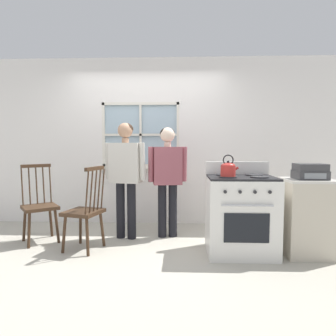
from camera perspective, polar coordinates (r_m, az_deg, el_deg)
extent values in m
plane|color=#B2AD9E|center=(3.78, -6.04, -15.62)|extent=(16.00, 16.00, 0.00)
cube|color=white|center=(5.52, -24.73, 4.55)|extent=(2.45, 0.06, 2.70)
cube|color=white|center=(5.09, 17.50, 4.80)|extent=(2.69, 0.06, 2.70)
cube|color=white|center=(5.03, -5.14, -5.08)|extent=(1.26, 0.06, 0.94)
cube|color=white|center=(5.07, -5.28, 16.30)|extent=(1.26, 0.06, 0.71)
cube|color=silver|center=(4.89, -5.29, 0.03)|extent=(1.32, 0.10, 0.03)
cube|color=#9EB7C6|center=(4.97, -5.20, 6.31)|extent=(1.20, 0.01, 0.99)
cube|color=silver|center=(4.94, -5.24, 6.33)|extent=(0.04, 0.02, 1.05)
cube|color=silver|center=(4.94, -5.24, 6.33)|extent=(1.26, 0.02, 0.04)
cube|color=silver|center=(5.06, -12.15, 6.20)|extent=(0.04, 0.03, 1.05)
cube|color=silver|center=(4.90, 1.90, 6.36)|extent=(0.04, 0.03, 1.05)
cube|color=silver|center=(4.99, -5.28, 12.12)|extent=(1.26, 0.03, 0.04)
cube|color=silver|center=(4.95, -5.20, 0.49)|extent=(1.26, 0.03, 0.04)
cube|color=#3D2819|center=(4.35, -23.20, -6.91)|extent=(0.58, 0.57, 0.04)
cylinder|color=#3D2819|center=(4.22, -24.95, -10.71)|extent=(0.06, 0.09, 0.45)
cylinder|color=#3D2819|center=(4.29, -20.40, -10.34)|extent=(0.09, 0.06, 0.45)
cylinder|color=#3D2819|center=(4.53, -25.67, -9.73)|extent=(0.09, 0.06, 0.45)
cylinder|color=#3D2819|center=(4.59, -21.42, -9.41)|extent=(0.06, 0.09, 0.45)
cylinder|color=#3D2819|center=(4.44, -26.03, -3.31)|extent=(0.06, 0.07, 0.53)
cylinder|color=#3D2819|center=(4.46, -24.88, -3.25)|extent=(0.06, 0.07, 0.53)
cylinder|color=#3D2819|center=(4.47, -23.75, -3.19)|extent=(0.06, 0.07, 0.53)
cylinder|color=#3D2819|center=(4.49, -22.62, -3.13)|extent=(0.06, 0.07, 0.53)
cylinder|color=#3D2819|center=(4.51, -21.50, -3.07)|extent=(0.06, 0.07, 0.53)
cube|color=#3D2819|center=(4.45, -23.86, 0.39)|extent=(0.33, 0.26, 0.04)
cube|color=#3D2819|center=(3.87, -15.84, -8.10)|extent=(0.50, 0.51, 0.04)
cylinder|color=#3D2819|center=(4.15, -16.34, -10.75)|extent=(0.07, 0.08, 0.45)
cylinder|color=#3D2819|center=(3.88, -19.19, -11.87)|extent=(0.08, 0.07, 0.45)
cylinder|color=#3D2819|center=(3.98, -12.43, -11.30)|extent=(0.08, 0.07, 0.45)
cylinder|color=#3D2819|center=(3.70, -15.11, -12.55)|extent=(0.07, 0.08, 0.45)
cylinder|color=#3D2819|center=(3.88, -12.35, -4.02)|extent=(0.08, 0.04, 0.53)
cylinder|color=#3D2819|center=(3.80, -13.02, -4.19)|extent=(0.08, 0.04, 0.53)
cylinder|color=#3D2819|center=(3.73, -13.72, -4.38)|extent=(0.08, 0.04, 0.53)
cylinder|color=#3D2819|center=(3.65, -14.45, -4.57)|extent=(0.08, 0.04, 0.53)
cylinder|color=#3D2819|center=(3.58, -15.22, -4.77)|extent=(0.08, 0.04, 0.53)
cube|color=#3D2819|center=(3.70, -13.80, -0.09)|extent=(0.14, 0.38, 0.04)
cylinder|color=black|center=(4.26, -9.02, -7.93)|extent=(0.12, 0.12, 0.78)
cylinder|color=black|center=(4.20, -6.96, -8.09)|extent=(0.12, 0.12, 0.78)
cube|color=beige|center=(4.14, -8.09, 0.99)|extent=(0.46, 0.29, 0.55)
cylinder|color=beige|center=(4.22, -11.33, 1.31)|extent=(0.10, 0.12, 0.51)
cylinder|color=beige|center=(4.03, -4.92, 1.24)|extent=(0.10, 0.12, 0.51)
cylinder|color=tan|center=(4.13, -8.14, 5.23)|extent=(0.10, 0.10, 0.07)
sphere|color=tan|center=(4.14, -8.16, 7.11)|extent=(0.20, 0.20, 0.20)
ellipsoid|color=#332319|center=(4.15, -8.08, 7.35)|extent=(0.21, 0.21, 0.17)
cylinder|color=black|center=(4.25, -1.11, -8.13)|extent=(0.12, 0.12, 0.75)
cylinder|color=black|center=(4.27, 0.91, -8.07)|extent=(0.12, 0.12, 0.75)
cube|color=#934C56|center=(4.17, -0.09, 0.45)|extent=(0.42, 0.27, 0.52)
cylinder|color=#934C56|center=(4.12, -3.26, 0.69)|extent=(0.09, 0.12, 0.49)
cylinder|color=#934C56|center=(4.18, 3.10, 0.75)|extent=(0.09, 0.12, 0.49)
cylinder|color=beige|center=(4.16, -0.10, 4.49)|extent=(0.10, 0.10, 0.06)
sphere|color=beige|center=(4.16, -0.10, 6.33)|extent=(0.20, 0.20, 0.20)
ellipsoid|color=black|center=(4.18, -0.12, 6.58)|extent=(0.21, 0.21, 0.17)
cube|color=white|center=(3.70, 13.67, -8.91)|extent=(0.79, 0.64, 0.90)
cube|color=black|center=(3.62, 13.80, -1.77)|extent=(0.77, 0.61, 0.02)
cylinder|color=#2D2D30|center=(3.46, 11.35, -1.70)|extent=(0.20, 0.20, 0.02)
cylinder|color=#2D2D30|center=(3.54, 17.04, -1.69)|extent=(0.20, 0.20, 0.02)
cylinder|color=#2D2D30|center=(3.72, 10.73, -1.29)|extent=(0.20, 0.20, 0.02)
cylinder|color=#2D2D30|center=(3.78, 16.06, -1.29)|extent=(0.20, 0.20, 0.02)
cube|color=white|center=(3.90, 12.98, 0.02)|extent=(0.79, 0.06, 0.16)
cube|color=black|center=(3.41, 14.74, -11.02)|extent=(0.49, 0.01, 0.32)
cylinder|color=silver|center=(3.33, 14.91, -6.92)|extent=(0.55, 0.02, 0.02)
cylinder|color=#232326|center=(3.27, 10.85, -4.48)|extent=(0.04, 0.02, 0.04)
cylinder|color=#232326|center=(3.30, 13.56, -4.45)|extent=(0.04, 0.02, 0.04)
cylinder|color=#232326|center=(3.33, 16.23, -4.41)|extent=(0.04, 0.02, 0.04)
cylinder|color=#232326|center=(3.38, 18.84, -4.37)|extent=(0.04, 0.02, 0.04)
cylinder|color=red|center=(3.46, 11.36, -0.57)|extent=(0.17, 0.17, 0.12)
ellipsoid|color=red|center=(3.45, 11.38, 0.43)|extent=(0.16, 0.16, 0.07)
sphere|color=black|center=(3.45, 11.39, 1.17)|extent=(0.03, 0.03, 0.03)
cylinder|color=red|center=(3.47, 12.69, -0.27)|extent=(0.08, 0.03, 0.07)
torus|color=black|center=(3.45, 11.39, 1.50)|extent=(0.12, 0.01, 0.12)
cylinder|color=beige|center=(4.91, -7.61, 0.73)|extent=(0.15, 0.15, 0.09)
cylinder|color=#33261C|center=(4.91, -7.62, 1.17)|extent=(0.14, 0.14, 0.01)
cone|color=#2D7038|center=(4.91, -7.37, 2.11)|extent=(0.05, 0.04, 0.15)
cone|color=#2D7038|center=(4.92, -7.80, 1.77)|extent=(0.05, 0.05, 0.09)
cone|color=#2D7038|center=(4.88, -7.70, 1.84)|extent=(0.04, 0.07, 0.11)
cube|color=beige|center=(3.91, 25.04, -8.68)|extent=(0.55, 0.50, 0.87)
cube|color=beige|center=(3.84, 25.25, -2.12)|extent=(0.55, 0.50, 0.03)
cube|color=#38383A|center=(3.82, 25.40, -1.19)|extent=(0.34, 0.28, 0.10)
cube|color=#38383A|center=(3.81, 25.44, 0.16)|extent=(0.32, 0.27, 0.08)
cube|color=gray|center=(3.69, 26.27, -1.39)|extent=(0.24, 0.01, 0.06)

